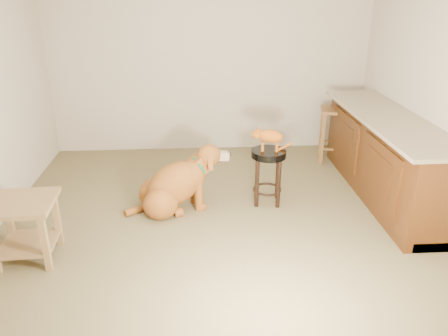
{
  "coord_description": "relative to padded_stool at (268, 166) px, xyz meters",
  "views": [
    {
      "loc": [
        -0.21,
        -4.22,
        2.27
      ],
      "look_at": [
        0.07,
        0.12,
        0.45
      ],
      "focal_mm": 35.0,
      "sensor_mm": 36.0,
      "label": 1
    }
  ],
  "objects": [
    {
      "name": "padded_stool",
      "position": [
        0.0,
        0.0,
        0.0
      ],
      "size": [
        0.38,
        0.38,
        0.62
      ],
      "rotation": [
        0.0,
        0.0,
        -0.15
      ],
      "color": "black",
      "rests_on": "ground"
    },
    {
      "name": "side_table",
      "position": [
        -2.29,
        -0.95,
        -0.07
      ],
      "size": [
        0.57,
        0.57,
        0.57
      ],
      "rotation": [
        0.0,
        0.0,
        0.05
      ],
      "color": "olive",
      "rests_on": "ground"
    },
    {
      "name": "cabinet_run",
      "position": [
        1.38,
        0.13,
        -0.0
      ],
      "size": [
        0.7,
        2.56,
        0.94
      ],
      "color": "#46240C",
      "rests_on": "ground"
    },
    {
      "name": "room_shell",
      "position": [
        -0.56,
        -0.17,
        1.23
      ],
      "size": [
        4.54,
        4.04,
        2.62
      ],
      "color": "#BFB19A",
      "rests_on": "ground"
    },
    {
      "name": "tabby_kitten",
      "position": [
        -0.01,
        0.0,
        0.34
      ],
      "size": [
        0.46,
        0.17,
        0.29
      ],
      "rotation": [
        0.0,
        0.0,
        -0.15
      ],
      "color": "#91440E",
      "rests_on": "padded_stool"
    },
    {
      "name": "floor",
      "position": [
        -0.56,
        -0.17,
        -0.44
      ],
      "size": [
        4.5,
        4.0,
        0.01
      ],
      "primitive_type": "cube",
      "color": "brown",
      "rests_on": "ground"
    },
    {
      "name": "wood_stool",
      "position": [
        1.11,
        1.21,
        -0.06
      ],
      "size": [
        0.48,
        0.48,
        0.74
      ],
      "rotation": [
        0.0,
        0.0,
        -0.22
      ],
      "color": "brown",
      "rests_on": "ground"
    },
    {
      "name": "golden_retriever",
      "position": [
        -1.02,
        -0.11,
        -0.16
      ],
      "size": [
        1.17,
        0.67,
        0.76
      ],
      "rotation": [
        0.0,
        0.0,
        0.26
      ],
      "color": "brown",
      "rests_on": "ground"
    }
  ]
}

